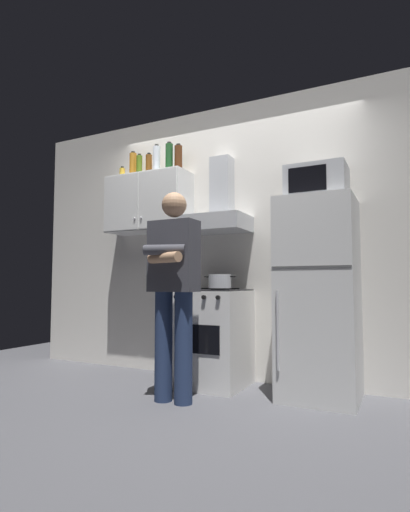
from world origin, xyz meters
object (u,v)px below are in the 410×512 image
Objects in this scene: bottle_olive_oil at (139,166)px; bottle_beer_brown at (149,166)px; upper_cabinet at (148,204)px; microwave at (317,184)px; bottle_rum_dark at (178,159)px; bottle_vodka_clear at (157,160)px; stove_oven at (212,337)px; refrigerator at (319,298)px; range_hood at (218,212)px; bottle_liquor_amber at (133,166)px; cooking_pot at (220,281)px; bottle_spice_jar at (122,173)px; person_standing at (173,285)px; bottle_wine_green at (169,158)px.

bottle_beer_brown is at bearing 25.65° from bottle_olive_oil.
microwave is at bearing -3.48° from upper_cabinet.
bottle_vodka_clear is at bearing -177.28° from bottle_rum_dark.
stove_oven is at bearing -11.60° from bottle_beer_brown.
refrigerator is (1.75, -0.12, -0.95)m from upper_cabinet.
range_hood is at bearing 90.00° from stove_oven.
bottle_liquor_amber is (-1.97, 0.15, 1.39)m from refrigerator.
cooking_pot is 1.73m from bottle_spice_jar.
bottle_liquor_amber is 0.14m from bottle_spice_jar.
cooking_pot is (-0.82, -0.12, 0.13)m from refrigerator.
stove_oven is 2.04m from bottle_liquor_amber.
upper_cabinet reaches higher than cooking_pot.
bottle_rum_dark is 0.38m from bottle_beer_brown.
bottle_liquor_amber is (-1.02, 0.02, 0.59)m from range_hood.
bottle_rum_dark is at bearing 155.15° from cooking_pot.
person_standing is (-1.00, -0.61, 0.10)m from refrigerator.
bottle_olive_oil is (-0.92, 0.13, 1.73)m from stove_oven.
bottle_liquor_amber is 0.47m from bottle_wine_green.
microwave reaches higher than stove_oven.
bottle_beer_brown is at bearing 122.84° from upper_cabinet.
bottle_vodka_clear is (-1.66, 0.12, 0.46)m from microwave.
upper_cabinet reaches higher than stove_oven.
person_standing is at bearing -93.91° from range_hood.
range_hood is at bearing 0.09° from upper_cabinet.
range_hood is 1.01m from person_standing.
range_hood is 0.74m from bottle_rum_dark.
bottle_rum_dark reaches higher than upper_cabinet.
bottle_liquor_amber reaches higher than person_standing.
bottle_spice_jar is at bearing -176.63° from bottle_wine_green.
microwave is at bearing -6.46° from range_hood.
upper_cabinet is 3.66× the size of bottle_olive_oil.
bottle_wine_green reaches higher than refrigerator.
bottle_olive_oil is at bearing 176.73° from microwave.
bottle_spice_jar is 0.42m from bottle_vodka_clear.
cooking_pot is at bearing -13.13° from bottle_olive_oil.
microwave is at bearing -5.39° from bottle_rum_dark.
microwave is at bearing -4.85° from bottle_beer_brown.
bottle_wine_green is (-0.55, 0.00, 0.60)m from range_hood.
bottle_rum_dark is (0.10, 0.02, -0.01)m from bottle_wine_green.
refrigerator is 5.55× the size of bottle_rum_dark.
bottle_liquor_amber is at bearing 175.74° from refrigerator.
range_hood is at bearing 86.09° from person_standing.
bottle_beer_brown is at bearing 165.33° from bottle_vodka_clear.
person_standing is 5.15× the size of bottle_vodka_clear.
bottle_olive_oil is (0.10, -0.02, -0.02)m from bottle_liquor_amber.
bottle_beer_brown is at bearing 163.21° from cooking_pot.
bottle_olive_oil reaches higher than person_standing.
cooking_pot is at bearing -17.08° from bottle_vodka_clear.
bottle_liquor_amber is (-0.22, 0.02, 0.44)m from upper_cabinet.
bottle_beer_brown is (0.29, 0.08, 0.06)m from bottle_spice_jar.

